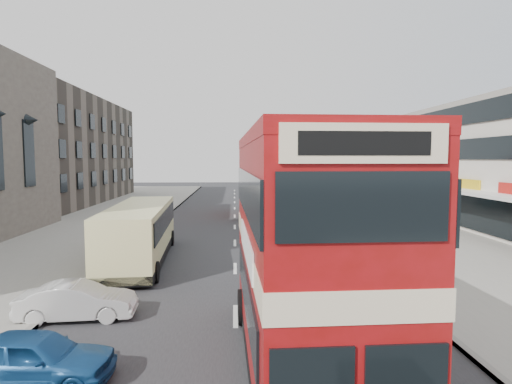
% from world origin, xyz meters
% --- Properties ---
extents(ground, '(160.00, 160.00, 0.00)m').
position_xyz_m(ground, '(0.00, 0.00, 0.00)').
color(ground, '#28282B').
rests_on(ground, ground).
extents(road_surface, '(12.00, 90.00, 0.01)m').
position_xyz_m(road_surface, '(0.00, 20.00, 0.01)').
color(road_surface, '#28282B').
rests_on(road_surface, ground).
extents(pavement_right, '(12.00, 90.00, 0.15)m').
position_xyz_m(pavement_right, '(12.00, 20.00, 0.07)').
color(pavement_right, gray).
rests_on(pavement_right, ground).
extents(pavement_left, '(12.00, 90.00, 0.15)m').
position_xyz_m(pavement_left, '(-12.00, 20.00, 0.07)').
color(pavement_left, gray).
rests_on(pavement_left, ground).
extents(kerb_left, '(0.20, 90.00, 0.16)m').
position_xyz_m(kerb_left, '(-6.10, 20.00, 0.07)').
color(kerb_left, gray).
rests_on(kerb_left, ground).
extents(kerb_right, '(0.20, 90.00, 0.16)m').
position_xyz_m(kerb_right, '(6.10, 20.00, 0.07)').
color(kerb_right, gray).
rests_on(kerb_right, ground).
extents(brick_terrace, '(14.00, 28.00, 12.00)m').
position_xyz_m(brick_terrace, '(-22.00, 38.00, 6.00)').
color(brick_terrace, '#66594C').
rests_on(brick_terrace, ground).
extents(commercial_row, '(9.90, 46.20, 9.30)m').
position_xyz_m(commercial_row, '(19.95, 22.00, 4.70)').
color(commercial_row, beige).
rests_on(commercial_row, ground).
extents(street_lamp, '(1.00, 0.20, 8.12)m').
position_xyz_m(street_lamp, '(6.52, 18.00, 4.78)').
color(street_lamp, slate).
rests_on(street_lamp, ground).
extents(bus_main, '(3.01, 10.14, 5.57)m').
position_xyz_m(bus_main, '(1.65, -1.47, 2.93)').
color(bus_main, black).
rests_on(bus_main, ground).
extents(bus_second, '(3.27, 9.46, 5.11)m').
position_xyz_m(bus_second, '(2.09, 26.85, 2.69)').
color(bus_second, black).
rests_on(bus_second, ground).
extents(coach, '(3.12, 10.08, 2.64)m').
position_xyz_m(coach, '(-4.74, 9.61, 1.56)').
color(coach, black).
rests_on(coach, ground).
extents(car_left_near, '(3.66, 1.63, 1.22)m').
position_xyz_m(car_left_near, '(-4.61, -1.91, 0.61)').
color(car_left_near, navy).
rests_on(car_left_near, ground).
extents(car_left_front, '(3.71, 1.52, 1.20)m').
position_xyz_m(car_left_front, '(-5.07, 2.00, 0.60)').
color(car_left_front, silver).
rests_on(car_left_front, ground).
extents(car_right_a, '(5.01, 2.33, 1.42)m').
position_xyz_m(car_right_a, '(4.41, 15.96, 0.71)').
color(car_right_a, maroon).
rests_on(car_right_a, ground).
extents(car_right_b, '(4.77, 2.28, 1.31)m').
position_xyz_m(car_right_b, '(4.74, 21.62, 0.66)').
color(car_right_b, '#CA6014').
rests_on(car_right_b, ground).
extents(car_right_c, '(4.10, 1.97, 1.35)m').
position_xyz_m(car_right_c, '(4.69, 30.11, 0.68)').
color(car_right_c, teal).
rests_on(car_right_c, ground).
extents(pedestrian_near, '(0.81, 0.75, 1.82)m').
position_xyz_m(pedestrian_near, '(8.61, 14.09, 1.06)').
color(pedestrian_near, gray).
rests_on(pedestrian_near, pavement_right).
extents(pedestrian_far, '(1.16, 0.88, 1.83)m').
position_xyz_m(pedestrian_far, '(8.76, 31.76, 1.07)').
color(pedestrian_far, gray).
rests_on(pedestrian_far, pavement_right).
extents(cyclist, '(0.80, 1.78, 2.02)m').
position_xyz_m(cyclist, '(4.19, 18.97, 0.68)').
color(cyclist, gray).
rests_on(cyclist, ground).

